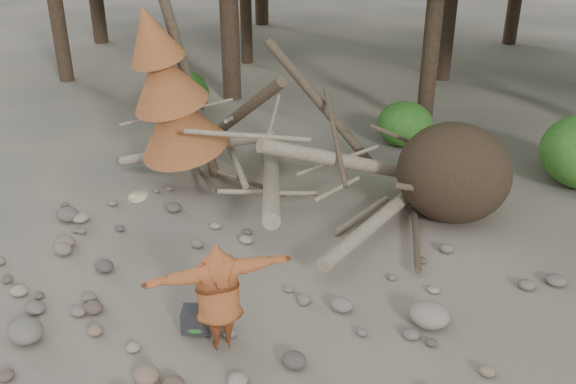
% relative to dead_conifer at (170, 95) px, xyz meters
% --- Properties ---
extents(ground, '(120.00, 120.00, 0.00)m').
position_rel_dead_conifer_xyz_m(ground, '(3.12, -3.37, -2.11)').
color(ground, '#514C44').
rests_on(ground, ground).
extents(deadfall_pile, '(8.55, 5.24, 3.30)m').
position_rel_dead_conifer_xyz_m(deadfall_pile, '(5.13, 0.87, -1.16)').
color(deadfall_pile, '#332619').
rests_on(deadfall_pile, ground).
extents(dead_conifer, '(2.06, 2.16, 4.35)m').
position_rel_dead_conifer_xyz_m(dead_conifer, '(0.00, 0.00, 0.00)').
color(dead_conifer, '#4C3F30').
rests_on(dead_conifer, ground).
extents(bush_left, '(1.80, 1.80, 1.44)m').
position_rel_dead_conifer_xyz_m(bush_left, '(-2.38, 3.83, -1.39)').
color(bush_left, '#235316').
rests_on(bush_left, ground).
extents(bush_mid, '(1.40, 1.40, 1.12)m').
position_rel_dead_conifer_xyz_m(bush_mid, '(3.92, 4.43, -1.55)').
color(bush_mid, '#2F691E').
rests_on(bush_mid, ground).
extents(frisbee_thrower, '(2.39, 1.80, 2.13)m').
position_rel_dead_conifer_xyz_m(frisbee_thrower, '(3.48, -4.35, -1.20)').
color(frisbee_thrower, brown).
rests_on(frisbee_thrower, ground).
extents(backpack, '(0.61, 0.52, 0.34)m').
position_rel_dead_conifer_xyz_m(backpack, '(3.01, -4.13, -1.94)').
color(backpack, black).
rests_on(backpack, ground).
extents(cloth_green, '(0.46, 0.39, 0.17)m').
position_rel_dead_conifer_xyz_m(cloth_green, '(2.93, -4.16, -2.02)').
color(cloth_green, '#265F27').
rests_on(cloth_green, ground).
extents(cloth_orange, '(0.35, 0.29, 0.13)m').
position_rel_dead_conifer_xyz_m(cloth_orange, '(2.96, -4.07, -2.05)').
color(cloth_orange, '#C05721').
rests_on(cloth_orange, ground).
extents(boulder_front_left, '(0.53, 0.48, 0.32)m').
position_rel_dead_conifer_xyz_m(boulder_front_left, '(0.77, -5.31, -1.95)').
color(boulder_front_left, '#665F55').
rests_on(boulder_front_left, ground).
extents(boulder_mid_right, '(0.61, 0.55, 0.37)m').
position_rel_dead_conifer_xyz_m(boulder_mid_right, '(6.09, -2.61, -1.93)').
color(boulder_mid_right, gray).
rests_on(boulder_mid_right, ground).
extents(boulder_mid_left, '(0.45, 0.40, 0.27)m').
position_rel_dead_conifer_xyz_m(boulder_mid_left, '(-1.16, -2.15, -1.98)').
color(boulder_mid_left, '#59534B').
rests_on(boulder_mid_left, ground).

